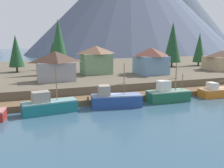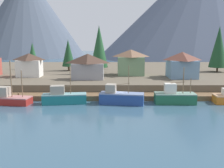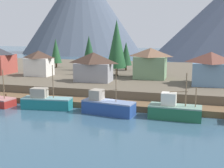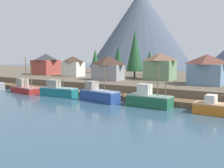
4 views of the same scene
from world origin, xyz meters
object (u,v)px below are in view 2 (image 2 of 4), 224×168
at_px(fishing_boat_teal, 62,97).
at_px(house_blue, 181,65).
at_px(fishing_boat_green, 173,97).
at_px(conifer_back_left, 217,47).
at_px(house_green, 129,62).
at_px(conifer_mid_left, 99,55).
at_px(fishing_boat_red, 7,98).
at_px(house_grey, 87,66).
at_px(conifer_mid_right, 98,46).
at_px(conifer_near_right, 67,53).
at_px(house_white, 28,65).
at_px(fishing_boat_blue, 119,97).
at_px(conifer_near_left, 31,54).

distance_m(fishing_boat_teal, house_blue, 31.86).
xyz_separation_m(fishing_boat_green, conifer_back_left, (19.18, 28.59, 8.55)).
xyz_separation_m(house_green, conifer_mid_left, (-8.56, 12.70, 1.10)).
xyz_separation_m(fishing_boat_red, house_grey, (13.74, 14.54, 4.54)).
distance_m(conifer_mid_right, conifer_back_left, 34.77).
relative_size(fishing_boat_red, fishing_boat_green, 1.12).
relative_size(fishing_boat_teal, conifer_mid_right, 0.64).
distance_m(conifer_mid_left, conifer_mid_right, 10.56).
bearing_deg(conifer_mid_right, conifer_back_left, 7.10).
distance_m(house_blue, house_green, 13.37).
xyz_separation_m(fishing_boat_teal, conifer_mid_right, (5.64, 24.42, 8.80)).
height_order(house_blue, conifer_near_right, conifer_near_right).
distance_m(fishing_boat_red, fishing_boat_green, 31.33).
bearing_deg(conifer_mid_right, fishing_boat_teal, -103.00).
distance_m(house_blue, conifer_mid_right, 22.64).
bearing_deg(house_green, house_white, -173.17).
bearing_deg(house_green, house_blue, -21.56).
xyz_separation_m(fishing_boat_red, fishing_boat_blue, (21.14, 0.07, 0.18)).
height_order(house_white, house_grey, house_grey).
bearing_deg(conifer_mid_right, house_white, -162.11).
bearing_deg(house_white, house_grey, -16.22).
bearing_deg(fishing_boat_red, fishing_boat_teal, 10.89).
height_order(house_white, conifer_near_left, conifer_near_left).
bearing_deg(house_green, fishing_boat_teal, -122.93).
bearing_deg(conifer_near_left, fishing_boat_teal, -65.69).
relative_size(fishing_boat_blue, conifer_back_left, 0.64).
bearing_deg(conifer_near_left, house_green, -24.25).
relative_size(fishing_boat_green, conifer_near_left, 0.90).
relative_size(fishing_boat_green, house_white, 1.22).
xyz_separation_m(fishing_boat_blue, conifer_near_left, (-26.78, 35.66, 6.16)).
distance_m(house_green, conifer_mid_right, 9.77).
bearing_deg(conifer_back_left, house_white, -169.15).
height_order(fishing_boat_green, house_grey, house_grey).
relative_size(house_blue, conifer_near_left, 0.85).
relative_size(fishing_boat_blue, conifer_near_right, 0.90).
bearing_deg(conifer_near_left, house_grey, -47.56).
bearing_deg(conifer_mid_left, conifer_near_left, 177.65).
bearing_deg(conifer_back_left, fishing_boat_blue, -135.43).
bearing_deg(house_blue, conifer_back_left, 40.98).
height_order(fishing_boat_teal, house_white, house_white).
height_order(fishing_boat_teal, conifer_mid_right, conifer_mid_right).
bearing_deg(conifer_back_left, house_blue, -139.02).
xyz_separation_m(conifer_near_left, conifer_near_right, (11.94, -3.83, 0.46)).
relative_size(house_grey, conifer_back_left, 0.59).
bearing_deg(fishing_boat_green, house_white, 152.58).
distance_m(fishing_boat_green, conifer_near_right, 40.77).
bearing_deg(house_white, conifer_mid_right, 17.89).
xyz_separation_m(fishing_boat_blue, house_blue, (15.82, 17.16, 4.52)).
xyz_separation_m(fishing_boat_green, house_white, (-32.96, 18.60, 4.29)).
xyz_separation_m(fishing_boat_teal, fishing_boat_blue, (10.77, -0.22, 0.04)).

